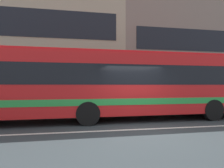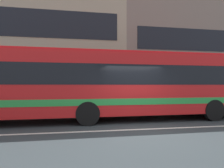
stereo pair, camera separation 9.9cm
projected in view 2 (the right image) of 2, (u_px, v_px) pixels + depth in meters
ground_plane at (142, 129)px, 7.24m from camera, size 160.00×160.00×0.00m
lane_centre_line at (142, 129)px, 7.24m from camera, size 60.00×0.16×0.01m
hedge_row_far at (168, 103)px, 13.49m from camera, size 12.62×1.10×0.82m
apartment_block_left at (15, 46)px, 19.94m from camera, size 21.47×10.27×11.60m
apartment_block_right at (212, 58)px, 23.77m from camera, size 24.47×10.27×10.23m
transit_bus at (102, 83)px, 9.21m from camera, size 12.35×2.73×3.23m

